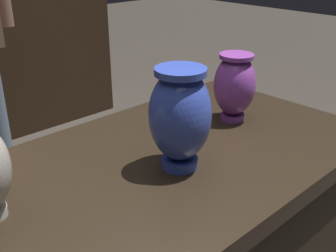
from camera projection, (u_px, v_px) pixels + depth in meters
name	position (u px, v px, depth m)	size (l,w,h in m)	color
vase_centerpiece	(180.00, 115.00, 0.95)	(0.15, 0.15, 0.24)	#2D429E
vase_tall_behind	(235.00, 85.00, 1.21)	(0.12, 0.12, 0.20)	#7A388E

